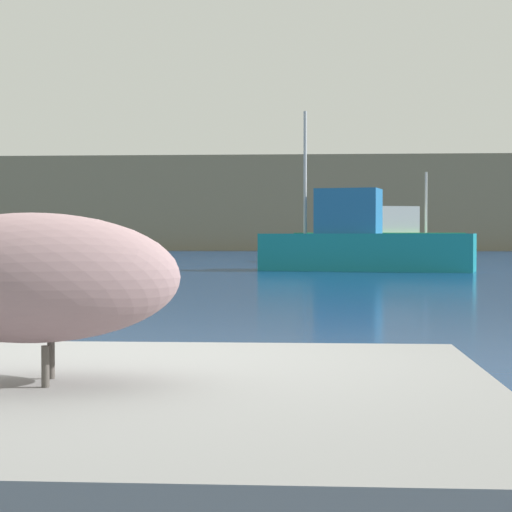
# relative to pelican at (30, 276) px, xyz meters

# --- Properties ---
(ground_plane) EXTENTS (260.00, 260.00, 0.00)m
(ground_plane) POSITION_rel_pelican_xyz_m (0.09, 0.99, -1.10)
(ground_plane) COLOR navy
(hillside_backdrop) EXTENTS (140.00, 13.89, 7.77)m
(hillside_backdrop) POSITION_rel_pelican_xyz_m (0.09, 76.47, 2.79)
(hillside_backdrop) COLOR #7F755B
(hillside_backdrop) RESTS_ON ground
(pier_dock) EXTENTS (3.61, 2.74, 0.68)m
(pier_dock) POSITION_rel_pelican_xyz_m (0.01, 0.00, -0.76)
(pier_dock) COLOR gray
(pier_dock) RESTS_ON ground
(pelican) EXTENTS (1.42, 0.77, 0.91)m
(pelican) POSITION_rel_pelican_xyz_m (0.00, 0.00, 0.00)
(pelican) COLOR gray
(pelican) RESTS_ON pier_dock
(fishing_boat_teal) EXTENTS (7.71, 3.64, 5.71)m
(fishing_boat_teal) POSITION_rel_pelican_xyz_m (2.85, 28.77, -0.12)
(fishing_boat_teal) COLOR teal
(fishing_boat_teal) RESTS_ON ground
(fishing_boat_green) EXTENTS (8.26, 4.29, 4.34)m
(fishing_boat_green) POSITION_rel_pelican_xyz_m (4.34, 40.52, -0.12)
(fishing_boat_green) COLOR #1E8C4C
(fishing_boat_green) RESTS_ON ground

